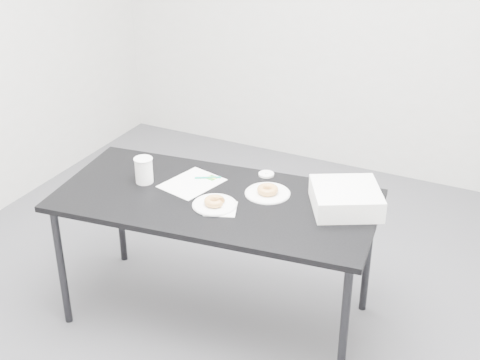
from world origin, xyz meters
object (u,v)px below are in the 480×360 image
at_px(donut_far, 268,190).
at_px(coffee_cup, 144,170).
at_px(scorecard, 192,183).
at_px(plate_far, 268,193).
at_px(table, 216,208).
at_px(plate_near, 215,205).
at_px(donut_near, 215,201).
at_px(bakery_box, 346,198).
at_px(pen, 208,177).

relative_size(donut_far, coffee_cup, 0.78).
distance_m(scorecard, donut_far, 0.42).
bearing_deg(plate_far, coffee_cup, -165.38).
distance_m(table, plate_far, 0.28).
relative_size(plate_far, coffee_cup, 1.67).
distance_m(plate_near, donut_near, 0.02).
distance_m(scorecard, bakery_box, 0.83).
height_order(table, pen, pen).
height_order(pen, donut_far, donut_far).
bearing_deg(bakery_box, coffee_cup, 162.71).
xyz_separation_m(scorecard, coffee_cup, (-0.24, -0.10, 0.07)).
bearing_deg(donut_far, bakery_box, 5.50).
bearing_deg(table, plate_near, -71.33).
xyz_separation_m(donut_far, coffee_cup, (-0.65, -0.17, 0.05)).
xyz_separation_m(scorecard, bakery_box, (0.82, 0.11, 0.05)).
bearing_deg(scorecard, coffee_cup, -143.63).
bearing_deg(bakery_box, table, 168.95).
relative_size(pen, donut_far, 1.28).
bearing_deg(plate_far, bakery_box, 5.50).
xyz_separation_m(plate_near, donut_near, (0.00, 0.00, 0.02)).
relative_size(plate_near, coffee_cup, 1.59).
bearing_deg(bakery_box, plate_far, 157.05).
relative_size(table, donut_near, 16.36).
distance_m(pen, donut_far, 0.36).
height_order(donut_far, bakery_box, bakery_box).
distance_m(pen, donut_near, 0.30).
distance_m(table, donut_far, 0.29).
distance_m(pen, bakery_box, 0.77).
distance_m(table, pen, 0.23).
height_order(scorecard, donut_near, donut_near).
distance_m(plate_near, donut_far, 0.30).
xyz_separation_m(donut_near, donut_far, (0.19, 0.23, -0.00)).
bearing_deg(donut_far, coffee_cup, -165.38).
relative_size(table, coffee_cup, 12.20).
distance_m(table, plate_near, 0.10).
bearing_deg(table, pen, 121.75).
relative_size(table, bakery_box, 5.29).
bearing_deg(bakery_box, donut_far, 157.05).
relative_size(table, pen, 12.17).
distance_m(scorecard, plate_far, 0.42).
xyz_separation_m(plate_near, plate_far, (0.19, 0.23, -0.00)).
bearing_deg(donut_far, plate_far, 90.00).
distance_m(plate_far, donut_far, 0.02).
distance_m(scorecard, coffee_cup, 0.27).
bearing_deg(plate_far, donut_far, -90.00).
height_order(scorecard, bakery_box, bakery_box).
distance_m(donut_near, bakery_box, 0.66).
relative_size(table, plate_far, 7.32).
height_order(plate_near, donut_far, donut_far).
xyz_separation_m(plate_near, bakery_box, (0.60, 0.27, 0.05)).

